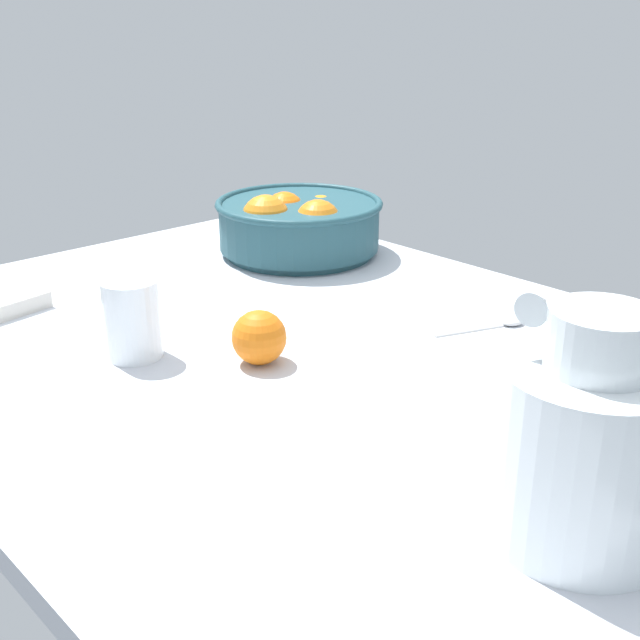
% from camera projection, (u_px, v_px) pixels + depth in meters
% --- Properties ---
extents(ground_plane, '(1.22, 0.89, 0.03)m').
position_uv_depth(ground_plane, '(301.00, 361.00, 1.03)').
color(ground_plane, silver).
extents(fruit_bowl, '(0.29, 0.29, 0.11)m').
position_uv_depth(fruit_bowl, '(299.00, 224.00, 1.39)').
color(fruit_bowl, '#234C56').
rests_on(fruit_bowl, ground_plane).
extents(juice_pitcher, '(0.20, 0.15, 0.21)m').
position_uv_depth(juice_pitcher, '(586.00, 458.00, 0.64)').
color(juice_pitcher, white).
rests_on(juice_pitcher, ground_plane).
extents(juice_glass, '(0.07, 0.07, 0.10)m').
position_uv_depth(juice_glass, '(133.00, 322.00, 0.99)').
color(juice_glass, white).
rests_on(juice_glass, ground_plane).
extents(loose_orange_0, '(0.07, 0.07, 0.07)m').
position_uv_depth(loose_orange_0, '(259.00, 337.00, 0.98)').
color(loose_orange_0, orange).
rests_on(loose_orange_0, ground_plane).
extents(loose_orange_1, '(0.08, 0.08, 0.08)m').
position_uv_depth(loose_orange_1, '(572.00, 394.00, 0.82)').
color(loose_orange_1, orange).
rests_on(loose_orange_1, ground_plane).
extents(spoon, '(0.06, 0.13, 0.01)m').
position_uv_depth(spoon, '(495.00, 325.00, 1.09)').
color(spoon, silver).
rests_on(spoon, ground_plane).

